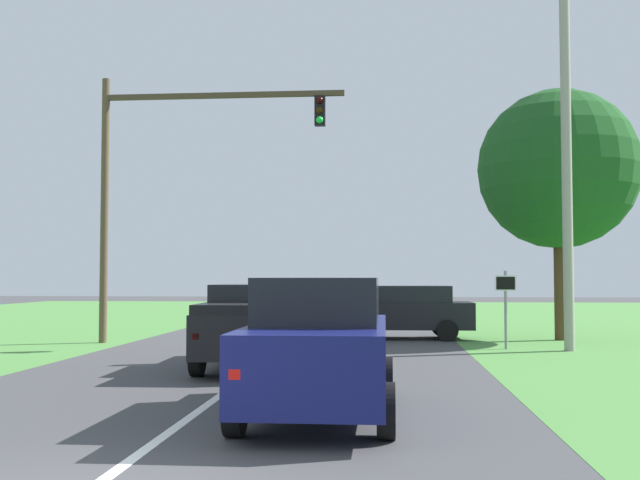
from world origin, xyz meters
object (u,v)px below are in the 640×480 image
(traffic_light, at_px, (164,168))
(utility_pole_right, at_px, (567,165))
(oak_tree_right, at_px, (558,169))
(red_suv_near, at_px, (320,343))
(pickup_truck_lead, at_px, (256,324))
(keep_moving_sign, at_px, (506,299))
(crossing_suv_far, at_px, (401,311))

(traffic_light, relative_size, utility_pole_right, 0.80)
(oak_tree_right, relative_size, utility_pole_right, 0.79)
(oak_tree_right, bearing_deg, traffic_light, -170.02)
(utility_pole_right, bearing_deg, oak_tree_right, 80.98)
(traffic_light, xyz_separation_m, utility_pole_right, (11.88, -1.38, -0.27))
(traffic_light, distance_m, oak_tree_right, 12.63)
(red_suv_near, relative_size, utility_pole_right, 0.47)
(pickup_truck_lead, distance_m, keep_moving_sign, 7.97)
(traffic_light, distance_m, crossing_suv_far, 8.93)
(traffic_light, xyz_separation_m, oak_tree_right, (12.44, 2.19, 0.11))
(oak_tree_right, distance_m, utility_pole_right, 3.63)
(traffic_light, distance_m, utility_pole_right, 11.96)
(red_suv_near, distance_m, crossing_suv_far, 13.97)
(pickup_truck_lead, bearing_deg, oak_tree_right, 43.27)
(pickup_truck_lead, relative_size, crossing_suv_far, 1.14)
(red_suv_near, bearing_deg, oak_tree_right, 64.39)
(crossing_suv_far, height_order, utility_pole_right, utility_pole_right)
(pickup_truck_lead, distance_m, oak_tree_right, 12.59)
(keep_moving_sign, height_order, oak_tree_right, oak_tree_right)
(traffic_light, bearing_deg, crossing_suv_far, 17.70)
(oak_tree_right, height_order, crossing_suv_far, oak_tree_right)
(red_suv_near, relative_size, traffic_light, 0.59)
(keep_moving_sign, distance_m, utility_pole_right, 4.10)
(red_suv_near, bearing_deg, utility_pole_right, 59.38)
(utility_pole_right, bearing_deg, crossing_suv_far, 140.56)
(red_suv_near, distance_m, traffic_light, 13.66)
(traffic_light, height_order, keep_moving_sign, traffic_light)
(keep_moving_sign, bearing_deg, traffic_light, 174.32)
(keep_moving_sign, xyz_separation_m, utility_pole_right, (1.66, -0.36, 3.74))
(keep_moving_sign, distance_m, oak_tree_right, 5.67)
(pickup_truck_lead, height_order, keep_moving_sign, keep_moving_sign)
(pickup_truck_lead, xyz_separation_m, crossing_suv_far, (3.45, 8.20, -0.05))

